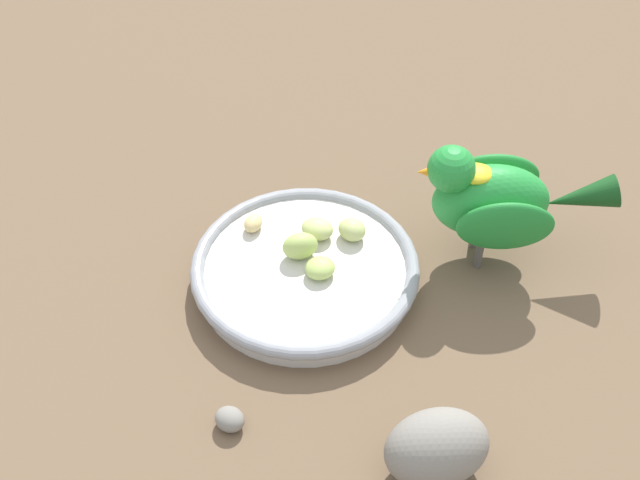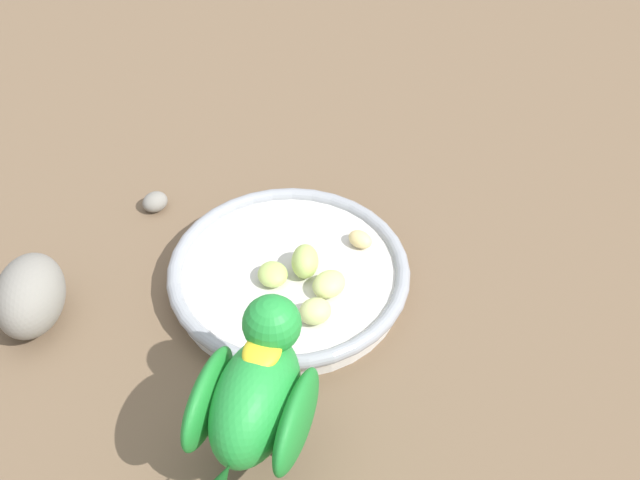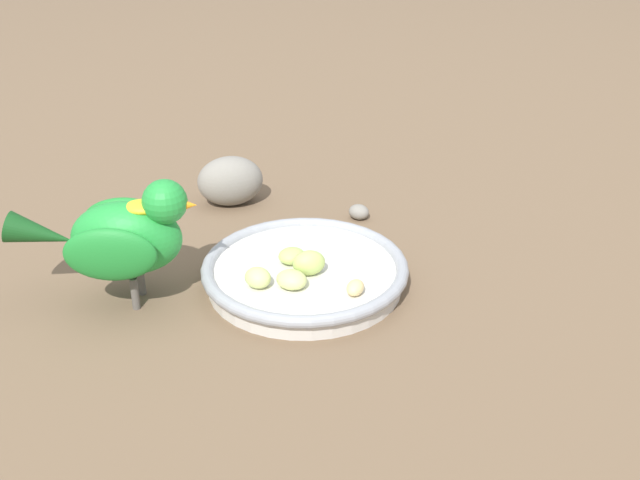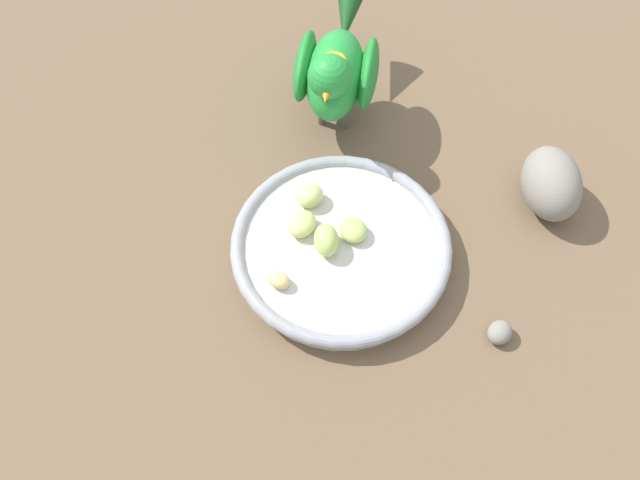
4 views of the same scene
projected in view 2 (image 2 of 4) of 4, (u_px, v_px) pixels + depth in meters
name	position (u px, v px, depth m)	size (l,w,h in m)	color
ground_plane	(285.00, 271.00, 0.92)	(4.00, 4.00, 0.00)	brown
feeding_bowl	(291.00, 276.00, 0.89)	(0.23, 0.23, 0.03)	beige
apple_piece_0	(305.00, 261.00, 0.87)	(0.04, 0.02, 0.03)	#B2CC66
apple_piece_1	(315.00, 311.00, 0.84)	(0.03, 0.03, 0.02)	#C6D17A
apple_piece_2	(329.00, 284.00, 0.86)	(0.03, 0.03, 0.02)	#C6D17A
apple_piece_3	(360.00, 239.00, 0.90)	(0.02, 0.02, 0.02)	#E5C67F
apple_piece_4	(273.00, 274.00, 0.87)	(0.03, 0.03, 0.02)	#B2CC66
parrot	(253.00, 401.00, 0.71)	(0.13, 0.19, 0.14)	#59544C
rock_large	(30.00, 296.00, 0.85)	(0.09, 0.06, 0.07)	gray
pebble_0	(155.00, 202.00, 0.97)	(0.03, 0.02, 0.02)	gray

